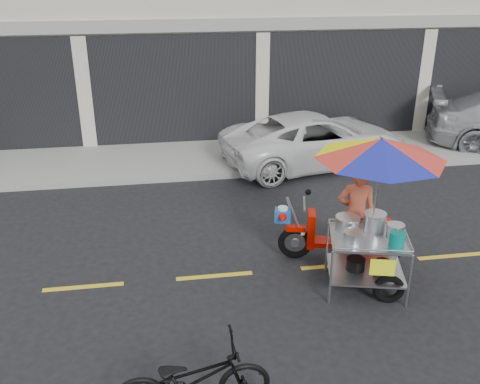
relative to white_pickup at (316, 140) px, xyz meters
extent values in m
plane|color=black|center=(-0.96, -4.63, -0.63)|extent=(90.00, 90.00, 0.00)
cube|color=gray|center=(-0.96, 0.87, -0.55)|extent=(45.00, 3.00, 0.15)
cube|color=black|center=(-0.96, 1.84, 0.82)|extent=(35.28, 0.06, 2.90)
cube|color=gray|center=(-0.96, 1.82, 2.47)|extent=(36.00, 0.12, 0.30)
cube|color=gold|center=(-0.96, -4.63, -0.62)|extent=(42.00, 0.10, 0.01)
imported|color=silver|center=(0.00, 0.00, 0.00)|extent=(4.83, 2.95, 1.25)
imported|color=black|center=(-3.49, -7.32, -0.18)|extent=(1.72, 0.65, 0.89)
torus|color=black|center=(-1.58, -4.27, -0.35)|extent=(0.58, 0.24, 0.57)
torus|color=black|center=(-0.14, -4.63, -0.35)|extent=(0.58, 0.24, 0.57)
cylinder|color=#9EA0A5|center=(-1.58, -4.27, -0.35)|extent=(0.15, 0.09, 0.14)
cylinder|color=#9EA0A5|center=(-0.14, -4.63, -0.35)|extent=(0.15, 0.09, 0.14)
cube|color=#BC0C00|center=(-1.58, -4.27, -0.08)|extent=(0.34, 0.19, 0.08)
cylinder|color=#9EA0A5|center=(-1.58, -4.27, 0.07)|extent=(0.36, 0.14, 0.80)
cube|color=#BC0C00|center=(-1.34, -4.33, -0.08)|extent=(0.20, 0.36, 0.60)
cube|color=#BC0C00|center=(-0.91, -4.44, -0.31)|extent=(0.84, 0.46, 0.08)
cube|color=#BC0C00|center=(-0.47, -4.55, -0.08)|extent=(0.78, 0.43, 0.40)
cube|color=black|center=(-0.57, -4.52, 0.15)|extent=(0.68, 0.39, 0.10)
cylinder|color=#9EA0A5|center=(-1.46, -4.30, 0.37)|extent=(0.17, 0.54, 0.04)
sphere|color=black|center=(-1.36, -4.12, 0.49)|extent=(0.10, 0.10, 0.10)
cylinder|color=white|center=(-1.46, -4.30, -0.15)|extent=(0.14, 0.14, 0.05)
cube|color=#194E9C|center=(-1.79, -4.21, 0.15)|extent=(0.30, 0.27, 0.20)
cylinder|color=white|center=(-1.79, -4.21, 0.27)|extent=(0.19, 0.19, 0.05)
cone|color=#BC0C00|center=(-1.83, -4.38, 0.17)|extent=(0.23, 0.26, 0.18)
torus|color=black|center=(-0.56, -5.70, -0.41)|extent=(0.47, 0.21, 0.46)
cylinder|color=#9EA0A5|center=(-1.40, -5.59, -0.20)|extent=(0.04, 0.04, 0.84)
cylinder|color=#9EA0A5|center=(-1.18, -4.72, -0.20)|extent=(0.04, 0.04, 0.84)
cylinder|color=#9EA0A5|center=(-0.34, -5.86, -0.20)|extent=(0.04, 0.04, 0.84)
cylinder|color=#9EA0A5|center=(-0.13, -4.99, -0.20)|extent=(0.04, 0.04, 0.84)
cube|color=#9EA0A5|center=(-0.76, -5.29, -0.33)|extent=(1.28, 1.13, 0.03)
cube|color=#9EA0A5|center=(-0.76, -5.29, 0.22)|extent=(1.28, 1.13, 0.04)
cylinder|color=#9EA0A5|center=(-0.87, -5.72, 0.28)|extent=(1.06, 0.29, 0.02)
cylinder|color=#9EA0A5|center=(-0.65, -4.86, 0.28)|extent=(1.06, 0.29, 0.02)
cylinder|color=#9EA0A5|center=(-1.29, -5.16, 0.28)|extent=(0.24, 0.87, 0.02)
cylinder|color=#9EA0A5|center=(-0.23, -5.42, 0.28)|extent=(0.24, 0.87, 0.02)
cylinder|color=#9EA0A5|center=(-0.65, -4.86, -0.33)|extent=(0.22, 0.73, 0.04)
cylinder|color=#9EA0A5|center=(-0.65, -4.86, 0.17)|extent=(0.22, 0.73, 0.04)
cube|color=#F3FF18|center=(-0.74, -5.79, 0.02)|extent=(0.34, 0.10, 0.25)
cylinder|color=#B7B7BC|center=(-1.00, -5.03, 0.34)|extent=(0.43, 0.43, 0.20)
cylinder|color=#B7B7BC|center=(-0.61, -5.10, 0.37)|extent=(0.40, 0.40, 0.26)
cylinder|color=#B7B7BC|center=(-0.39, -5.34, 0.33)|extent=(0.31, 0.31, 0.18)
cylinder|color=#B7B7BC|center=(-1.05, -5.40, 0.31)|extent=(0.34, 0.34, 0.15)
cylinder|color=#037669|center=(-0.49, -5.62, 0.35)|extent=(0.27, 0.27, 0.22)
cylinder|color=black|center=(-0.91, -5.25, -0.22)|extent=(0.34, 0.34, 0.18)
cylinder|color=black|center=(-0.52, -5.35, -0.23)|extent=(0.29, 0.29, 0.16)
cylinder|color=#9EA0A5|center=(-0.69, -5.21, 0.96)|extent=(0.03, 0.03, 1.49)
sphere|color=#9EA0A5|center=(-0.69, -5.21, 1.73)|extent=(0.06, 0.06, 0.06)
imported|color=#BD4F35|center=(-0.67, -4.50, 0.22)|extent=(0.69, 0.54, 1.68)
camera|label=1|loc=(-3.67, -11.77, 3.92)|focal=40.00mm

